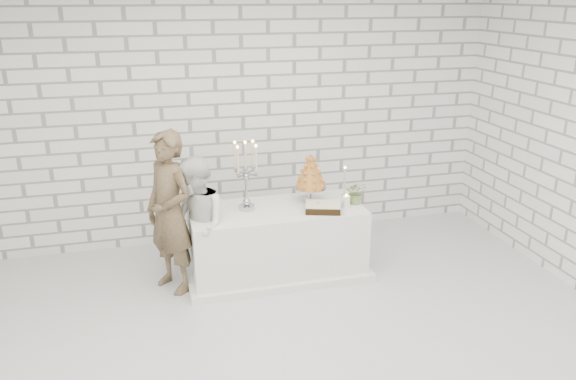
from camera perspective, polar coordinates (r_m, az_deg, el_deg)
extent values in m
cube|color=silver|center=(4.98, 1.32, -15.82)|extent=(6.00, 5.00, 0.01)
cube|color=white|center=(6.65, -4.58, 7.45)|extent=(6.00, 0.01, 3.00)
cube|color=white|center=(5.99, -1.16, -5.21)|extent=(1.80, 0.80, 0.75)
imported|color=brown|center=(5.64, -11.89, -2.26)|extent=(0.67, 0.72, 1.65)
imported|color=white|center=(5.62, -9.20, -3.64)|extent=(0.65, 0.77, 1.39)
cube|color=black|center=(5.77, 3.57, -1.77)|extent=(0.41, 0.35, 0.08)
cylinder|color=white|center=(5.89, 5.92, -1.17)|extent=(0.08, 0.08, 0.12)
cylinder|color=beige|center=(6.17, 5.75, 0.77)|extent=(0.07, 0.07, 0.32)
imported|color=#477338|center=(5.98, 6.92, -0.25)|extent=(0.27, 0.25, 0.25)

